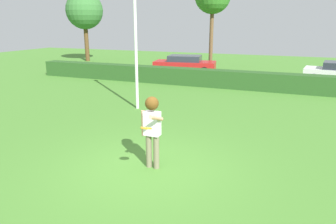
{
  "coord_description": "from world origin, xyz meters",
  "views": [
    {
      "loc": [
        3.09,
        -6.27,
        3.42
      ],
      "look_at": [
        0.09,
        1.15,
        1.15
      ],
      "focal_mm": 33.67,
      "sensor_mm": 36.0,
      "label": 1
    }
  ],
  "objects": [
    {
      "name": "hedge_row",
      "position": [
        0.0,
        10.67,
        0.47
      ],
      "size": [
        24.8,
        0.9,
        0.94
      ],
      "primitive_type": "cube",
      "color": "#274E1F",
      "rests_on": "ground"
    },
    {
      "name": "person",
      "position": [
        0.09,
        0.14,
        1.12
      ],
      "size": [
        0.56,
        0.75,
        1.78
      ],
      "color": "#756D54",
      "rests_on": "ground"
    },
    {
      "name": "ground_plane",
      "position": [
        0.0,
        0.0,
        0.0
      ],
      "size": [
        60.0,
        60.0,
        0.0
      ],
      "primitive_type": "plane",
      "color": "#467D2D"
    },
    {
      "name": "frisbee",
      "position": [
        0.35,
        -0.71,
        1.32
      ],
      "size": [
        0.24,
        0.24,
        0.08
      ],
      "color": "orange"
    },
    {
      "name": "parked_car_red",
      "position": [
        -4.07,
        14.57,
        0.69
      ],
      "size": [
        4.41,
        2.32,
        1.25
      ],
      "color": "#B21E1E",
      "rests_on": "ground"
    },
    {
      "name": "lamppost",
      "position": [
        -2.82,
        4.96,
        3.42
      ],
      "size": [
        0.24,
        0.24,
        6.2
      ],
      "color": "silver",
      "rests_on": "ground"
    },
    {
      "name": "oak_tree",
      "position": [
        -14.89,
        18.27,
        4.44
      ],
      "size": [
        3.28,
        3.28,
        6.12
      ],
      "color": "brown",
      "rests_on": "ground"
    }
  ]
}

